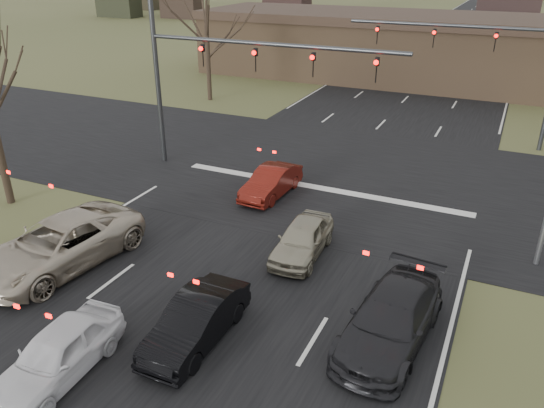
% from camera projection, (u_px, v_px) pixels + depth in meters
% --- Properties ---
extents(ground, '(360.00, 360.00, 0.00)m').
position_uv_depth(ground, '(141.00, 374.00, 13.43)').
color(ground, '#4C512B').
rests_on(ground, ground).
extents(road_main, '(14.00, 300.00, 0.02)m').
position_uv_depth(road_main, '(458.00, 45.00, 62.64)').
color(road_main, black).
rests_on(road_main, ground).
extents(road_cross, '(200.00, 14.00, 0.02)m').
position_uv_depth(road_cross, '(334.00, 173.00, 25.72)').
color(road_cross, black).
rests_on(road_cross, ground).
extents(building, '(42.40, 10.40, 5.30)m').
position_uv_depth(building, '(452.00, 50.00, 42.70)').
color(building, brown).
rests_on(building, ground).
extents(mast_arm_near, '(12.12, 0.24, 8.00)m').
position_uv_depth(mast_arm_near, '(215.00, 66.00, 23.93)').
color(mast_arm_near, '#383A3D').
rests_on(mast_arm_near, ground).
extents(mast_arm_far, '(11.12, 0.24, 8.00)m').
position_uv_depth(mast_arm_far, '(500.00, 52.00, 27.80)').
color(mast_arm_far, '#383A3D').
rests_on(mast_arm_far, ground).
extents(car_silver_suv, '(3.42, 6.15, 1.63)m').
position_uv_depth(car_silver_suv, '(60.00, 244.00, 17.79)').
color(car_silver_suv, '#BDAF99').
rests_on(car_silver_suv, ground).
extents(car_white_sedan, '(1.73, 3.92, 1.31)m').
position_uv_depth(car_white_sedan, '(58.00, 353.00, 13.15)').
color(car_white_sedan, white).
rests_on(car_white_sedan, ground).
extents(car_black_hatch, '(1.38, 3.91, 1.29)m').
position_uv_depth(car_black_hatch, '(196.00, 321.00, 14.32)').
color(car_black_hatch, black).
rests_on(car_black_hatch, ground).
extents(car_charcoal_sedan, '(2.43, 5.04, 1.41)m').
position_uv_depth(car_charcoal_sedan, '(391.00, 320.00, 14.28)').
color(car_charcoal_sedan, black).
rests_on(car_charcoal_sedan, ground).
extents(car_red_ahead, '(1.51, 3.85, 1.25)m').
position_uv_depth(car_red_ahead, '(271.00, 182.00, 23.15)').
color(car_red_ahead, '#5C140D').
rests_on(car_red_ahead, ground).
extents(car_silver_ahead, '(1.67, 3.77, 1.26)m').
position_uv_depth(car_silver_ahead, '(302.00, 239.00, 18.50)').
color(car_silver_ahead, '#A69F86').
rests_on(car_silver_ahead, ground).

